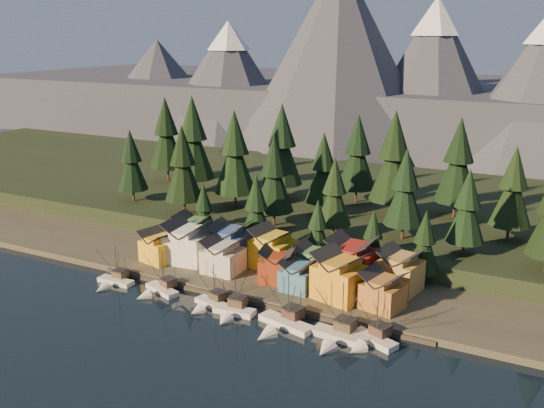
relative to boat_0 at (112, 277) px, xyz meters
The scene contains 45 objects.
ground 34.80m from the boat_0, 15.56° to the right, with size 500.00×500.00×0.00m, color black.
shore_strip 45.42m from the boat_0, 42.51° to the left, with size 400.00×50.00×1.50m, color #3B372B.
hillside 87.35m from the boat_0, 67.47° to the left, with size 420.00×100.00×6.00m, color black.
dock 34.27m from the boat_0, 12.11° to the left, with size 80.00×4.00×1.00m, color #3F352D.
mountain_ridge 207.76m from the boat_0, 81.84° to the left, with size 560.00×190.00×90.00m.
boat_0 is the anchor object (origin of this frame).
boat_1 12.42m from the boat_0, ahead, with size 9.94×10.36×10.71m.
boat_2 26.55m from the boat_0, ahead, with size 9.26×9.75×10.69m.
boat_3 32.89m from the boat_0, ahead, with size 9.16×9.89×11.79m.
boat_4 44.61m from the boat_0, ahead, with size 12.67×13.32×12.75m.
boat_5 56.33m from the boat_0, ahead, with size 11.83×12.67×12.78m.
boat_6 62.30m from the boat_0, ahead, with size 10.03×10.60×11.85m.
house_front_0 14.90m from the boat_0, 78.62° to the left, with size 9.44×9.12×7.93m.
house_front_1 20.24m from the boat_0, 61.62° to the left, with size 10.79×10.42×10.37m.
house_front_2 26.17m from the boat_0, 36.82° to the left, with size 8.52×8.59×8.30m.
house_front_3 38.55m from the boat_0, 25.35° to the left, with size 9.09×8.82×7.78m.
house_front_4 43.44m from the boat_0, 19.22° to the left, with size 7.10×7.63×7.02m.
house_front_5 52.92m from the boat_0, 15.55° to the left, with size 12.00×11.36×10.49m.
house_front_6 61.97m from the boat_0, 12.74° to the left, with size 9.49×9.16×7.97m.
house_back_0 25.77m from the boat_0, 75.81° to the left, with size 10.08×9.78×9.78m.
house_back_1 29.41m from the boat_0, 51.39° to the left, with size 9.26×9.36×9.71m.
house_back_2 38.32m from the boat_0, 37.56° to the left, with size 10.75×10.11×10.07m.
house_back_3 46.74m from the boat_0, 28.05° to the left, with size 8.36×7.54×8.11m.
house_back_4 55.40m from the boat_0, 24.68° to the left, with size 10.26×9.87×10.89m.
house_back_5 65.76m from the boat_0, 21.60° to the left, with size 9.99×10.07×9.57m.
tree_hill_0 53.85m from the boat_0, 123.76° to the left, with size 9.61×9.61×22.38m.
tree_hill_1 64.60m from the boat_0, 105.73° to the left, with size 13.61×13.61×31.70m.
tree_hill_2 43.22m from the boat_0, 99.58° to the left, with size 11.08×11.08×25.82m.
tree_hill_3 54.62m from the boat_0, 86.08° to the left, with size 12.59×12.59×29.32m.
tree_hill_4 69.73m from the boat_0, 80.09° to the left, with size 12.86×12.86×29.97m.
tree_hill_5 49.29m from the boat_0, 62.17° to the left, with size 10.72×10.72×24.98m.
tree_hill_6 65.28m from the boat_0, 62.10° to the left, with size 10.27×10.27×23.92m.
tree_hill_7 57.39m from the boat_0, 44.42° to the left, with size 8.98×8.98×20.91m.
tree_hill_8 81.30m from the boat_0, 52.86° to the left, with size 13.05×13.05×30.40m.
tree_hill_9 73.82m from the boat_0, 39.47° to the left, with size 10.10×10.10×23.53m.
tree_hill_10 97.00m from the boat_0, 48.07° to the left, with size 12.23×12.23×28.48m.
tree_hill_11 83.69m from the boat_0, 29.65° to the left, with size 9.02×9.02×21.02m.
tree_hill_12 99.13m from the boat_0, 35.50° to the left, with size 10.40×10.40×24.24m.
tree_hill_15 82.22m from the boat_0, 65.27° to the left, with size 11.68×11.68×27.20m.
tree_hill_16 79.46m from the boat_0, 116.69° to the left, with size 12.63×12.63×29.43m.
tree_shore_0 32.34m from the boat_0, 79.88° to the left, with size 7.15×7.15×16.67m.
tree_shore_1 39.02m from the boat_0, 55.01° to the left, with size 8.97×8.97×20.89m.
tree_shore_2 49.94m from the boat_0, 38.57° to the left, with size 7.07×7.07×16.48m.
tree_shore_3 61.33m from the boat_0, 30.31° to the left, with size 6.76×6.76×15.74m.
tree_shore_4 71.97m from the boat_0, 25.45° to the left, with size 7.44×7.44×17.34m.
Camera 1 is at (59.00, -89.72, 57.05)m, focal length 40.00 mm.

